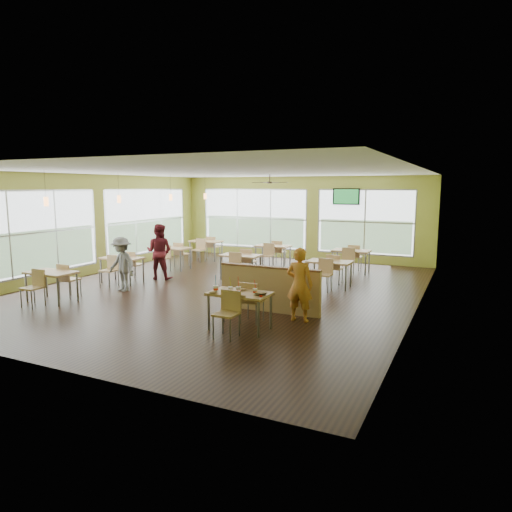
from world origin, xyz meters
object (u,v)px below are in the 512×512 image
Objects in this scene: food_basket at (261,293)px; main_table at (240,298)px; man_plaid at (300,285)px; half_wall_divider at (269,289)px.

main_table is at bearing 177.74° from food_basket.
man_plaid is 1.13m from food_basket.
half_wall_divider is 1.53× the size of man_plaid.
main_table is 1.36m from man_plaid.
half_wall_divider is 0.99m from man_plaid.
half_wall_divider is at bearing 107.37° from food_basket.
food_basket is at bearing 69.08° from man_plaid.
man_plaid is 6.37× the size of food_basket.
half_wall_divider is at bearing -25.35° from man_plaid.
man_plaid reaches higher than food_basket.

